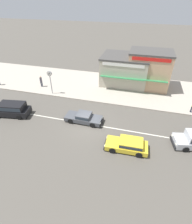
{
  "coord_description": "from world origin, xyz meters",
  "views": [
    {
      "loc": [
        4.94,
        -14.66,
        12.27
      ],
      "look_at": [
        0.59,
        1.42,
        0.8
      ],
      "focal_mm": 28.0,
      "sensor_mm": 36.0,
      "label": 1
    }
  ],
  "objects_px": {
    "street_clock": "(50,77)",
    "shopfront_mid_block": "(124,70)",
    "sedan_dark_grey_3": "(84,117)",
    "shopfront_corner_warung": "(149,69)",
    "pedestrian_mid_kerb": "(41,81)",
    "minivan_black_1": "(11,109)",
    "hatchback_yellow_2": "(128,144)"
  },
  "relations": [
    {
      "from": "hatchback_yellow_2",
      "to": "shopfront_corner_warung",
      "type": "xyz_separation_m",
      "value": [
        1.22,
        14.02,
        2.24
      ]
    },
    {
      "from": "hatchback_yellow_2",
      "to": "shopfront_corner_warung",
      "type": "bearing_deg",
      "value": 85.02
    },
    {
      "from": "sedan_dark_grey_3",
      "to": "shopfront_mid_block",
      "type": "bearing_deg",
      "value": 75.36
    },
    {
      "from": "sedan_dark_grey_3",
      "to": "shopfront_mid_block",
      "type": "height_order",
      "value": "shopfront_mid_block"
    },
    {
      "from": "hatchback_yellow_2",
      "to": "shopfront_mid_block",
      "type": "relative_size",
      "value": 0.57
    },
    {
      "from": "shopfront_corner_warung",
      "to": "shopfront_mid_block",
      "type": "xyz_separation_m",
      "value": [
        -3.6,
        0.33,
        -0.51
      ]
    },
    {
      "from": "street_clock",
      "to": "minivan_black_1",
      "type": "bearing_deg",
      "value": -111.23
    },
    {
      "from": "street_clock",
      "to": "shopfront_mid_block",
      "type": "distance_m",
      "value": 11.38
    },
    {
      "from": "hatchback_yellow_2",
      "to": "shopfront_corner_warung",
      "type": "height_order",
      "value": "shopfront_corner_warung"
    },
    {
      "from": "street_clock",
      "to": "hatchback_yellow_2",
      "type": "bearing_deg",
      "value": -33.99
    },
    {
      "from": "street_clock",
      "to": "shopfront_mid_block",
      "type": "height_order",
      "value": "shopfront_mid_block"
    },
    {
      "from": "minivan_black_1",
      "to": "sedan_dark_grey_3",
      "type": "bearing_deg",
      "value": 6.39
    },
    {
      "from": "sedan_dark_grey_3",
      "to": "minivan_black_1",
      "type": "bearing_deg",
      "value": -173.61
    },
    {
      "from": "minivan_black_1",
      "to": "shopfront_mid_block",
      "type": "distance_m",
      "value": 17.04
    },
    {
      "from": "hatchback_yellow_2",
      "to": "street_clock",
      "type": "bearing_deg",
      "value": 146.01
    },
    {
      "from": "shopfront_corner_warung",
      "to": "pedestrian_mid_kerb",
      "type": "bearing_deg",
      "value": -164.07
    },
    {
      "from": "hatchback_yellow_2",
      "to": "shopfront_mid_block",
      "type": "height_order",
      "value": "shopfront_mid_block"
    },
    {
      "from": "minivan_black_1",
      "to": "hatchback_yellow_2",
      "type": "distance_m",
      "value": 14.22
    },
    {
      "from": "sedan_dark_grey_3",
      "to": "street_clock",
      "type": "distance_m",
      "value": 8.39
    },
    {
      "from": "shopfront_mid_block",
      "to": "pedestrian_mid_kerb",
      "type": "bearing_deg",
      "value": -158.27
    },
    {
      "from": "hatchback_yellow_2",
      "to": "street_clock",
      "type": "xyz_separation_m",
      "value": [
        -11.78,
        7.94,
        2.11
      ]
    },
    {
      "from": "hatchback_yellow_2",
      "to": "street_clock",
      "type": "distance_m",
      "value": 14.36
    },
    {
      "from": "shopfront_corner_warung",
      "to": "sedan_dark_grey_3",
      "type": "bearing_deg",
      "value": -120.81
    },
    {
      "from": "hatchback_yellow_2",
      "to": "sedan_dark_grey_3",
      "type": "bearing_deg",
      "value": 150.53
    },
    {
      "from": "sedan_dark_grey_3",
      "to": "pedestrian_mid_kerb",
      "type": "relative_size",
      "value": 2.54
    },
    {
      "from": "hatchback_yellow_2",
      "to": "pedestrian_mid_kerb",
      "type": "xyz_separation_m",
      "value": [
        -14.38,
        9.56,
        0.55
      ]
    },
    {
      "from": "hatchback_yellow_2",
      "to": "sedan_dark_grey_3",
      "type": "xyz_separation_m",
      "value": [
        -5.34,
        3.02,
        -0.06
      ]
    },
    {
      "from": "pedestrian_mid_kerb",
      "to": "shopfront_corner_warung",
      "type": "height_order",
      "value": "shopfront_corner_warung"
    },
    {
      "from": "street_clock",
      "to": "sedan_dark_grey_3",
      "type": "bearing_deg",
      "value": -37.4
    },
    {
      "from": "shopfront_corner_warung",
      "to": "minivan_black_1",
      "type": "bearing_deg",
      "value": -141.93
    },
    {
      "from": "street_clock",
      "to": "shopfront_corner_warung",
      "type": "xyz_separation_m",
      "value": [
        13.0,
        6.08,
        0.14
      ]
    },
    {
      "from": "minivan_black_1",
      "to": "shopfront_corner_warung",
      "type": "bearing_deg",
      "value": 38.07
    }
  ]
}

